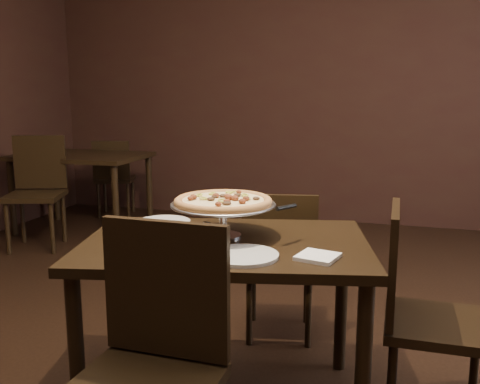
# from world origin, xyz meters

# --- Properties ---
(room) EXTENTS (6.04, 7.04, 2.84)m
(room) POSITION_xyz_m (0.06, 0.03, 1.40)
(room) COLOR black
(room) RESTS_ON ground
(dining_table) EXTENTS (1.34, 1.03, 0.75)m
(dining_table) POSITION_xyz_m (0.07, -0.07, 0.65)
(dining_table) COLOR black
(dining_table) RESTS_ON ground
(background_table) EXTENTS (1.23, 0.82, 0.77)m
(background_table) POSITION_xyz_m (-2.20, 2.41, 0.67)
(background_table) COLOR black
(background_table) RESTS_ON ground
(pizza_stand) EXTENTS (0.46, 0.46, 0.19)m
(pizza_stand) POSITION_xyz_m (0.04, -0.00, 0.90)
(pizza_stand) COLOR silver
(pizza_stand) RESTS_ON dining_table
(parmesan_shaker) EXTENTS (0.06, 0.06, 0.10)m
(parmesan_shaker) POSITION_xyz_m (0.02, -0.16, 0.80)
(parmesan_shaker) COLOR beige
(parmesan_shaker) RESTS_ON dining_table
(pepper_flake_shaker) EXTENTS (0.07, 0.07, 0.12)m
(pepper_flake_shaker) POSITION_xyz_m (-0.10, -0.30, 0.81)
(pepper_flake_shaker) COLOR maroon
(pepper_flake_shaker) RESTS_ON dining_table
(packet_caddy) EXTENTS (0.08, 0.08, 0.07)m
(packet_caddy) POSITION_xyz_m (-0.26, -0.31, 0.78)
(packet_caddy) COLOR black
(packet_caddy) RESTS_ON dining_table
(napkin_stack) EXTENTS (0.17, 0.17, 0.02)m
(napkin_stack) POSITION_xyz_m (0.48, -0.21, 0.76)
(napkin_stack) COLOR white
(napkin_stack) RESTS_ON dining_table
(plate_left) EXTENTS (0.26, 0.26, 0.01)m
(plate_left) POSITION_xyz_m (-0.31, 0.14, 0.76)
(plate_left) COLOR silver
(plate_left) RESTS_ON dining_table
(plate_near) EXTENTS (0.28, 0.28, 0.01)m
(plate_near) POSITION_xyz_m (0.20, -0.27, 0.76)
(plate_near) COLOR silver
(plate_near) RESTS_ON dining_table
(serving_spatula) EXTENTS (0.14, 0.14, 0.02)m
(serving_spatula) POSITION_xyz_m (0.32, -0.02, 0.90)
(serving_spatula) COLOR silver
(serving_spatula) RESTS_ON pizza_stand
(chair_far) EXTENTS (0.46, 0.46, 0.85)m
(chair_far) POSITION_xyz_m (0.16, 0.62, 0.46)
(chair_far) COLOR black
(chair_far) RESTS_ON ground
(chair_near) EXTENTS (0.46, 0.46, 0.96)m
(chair_near) POSITION_xyz_m (0.02, -0.72, 0.52)
(chair_near) COLOR black
(chair_near) RESTS_ON ground
(chair_side) EXTENTS (0.43, 0.43, 0.92)m
(chair_side) POSITION_xyz_m (0.88, 0.03, 0.50)
(chair_side) COLOR black
(chair_side) RESTS_ON ground
(bg_chair_far) EXTENTS (0.50, 0.50, 0.85)m
(bg_chair_far) POSITION_xyz_m (-2.21, 3.05, 0.46)
(bg_chair_far) COLOR black
(bg_chair_far) RESTS_ON ground
(bg_chair_near) EXTENTS (0.58, 0.58, 0.98)m
(bg_chair_near) POSITION_xyz_m (-2.29, 1.84, 0.54)
(bg_chair_near) COLOR black
(bg_chair_near) RESTS_ON ground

